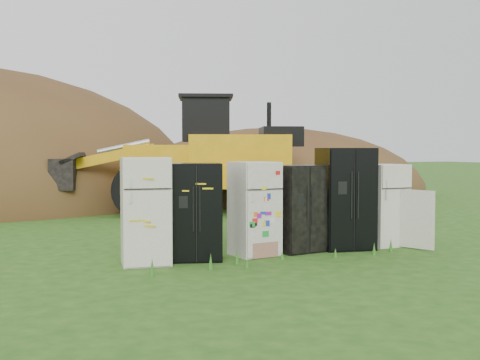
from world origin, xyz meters
The scene contains 9 objects.
ground centered at (0.00, 0.00, 0.00)m, with size 120.00×120.00×0.00m, color #214D14.
fridge_leftmost centered at (-2.52, 0.02, 0.90)m, with size 0.79×0.76×1.79m, color silver, non-canonical shape.
fridge_black_side centered at (-1.63, 0.03, 0.84)m, with size 0.88×0.69×1.69m, color black, non-canonical shape.
fridge_sticker centered at (-0.50, 0.03, 0.85)m, with size 0.76×0.70×1.70m, color silver, non-canonical shape.
fridge_dark_mid centered at (0.41, 0.04, 0.81)m, with size 0.83×0.68×1.63m, color black, non-canonical shape.
fridge_black_right centered at (1.42, -0.04, 0.98)m, with size 0.98×0.81×1.95m, color black, non-canonical shape.
fridge_open_door centered at (2.36, -0.04, 0.81)m, with size 0.74×0.68×1.63m, color silver, non-canonical shape.
wheel_loader centered at (0.46, 7.53, 1.76)m, with size 7.29×2.95×3.53m, color orange, non-canonical shape.
dirt_mound_right centered at (6.07, 11.84, 0.00)m, with size 13.22×9.69×5.56m, color #4C2B18.
Camera 1 is at (-5.16, -9.79, 1.94)m, focal length 45.00 mm.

